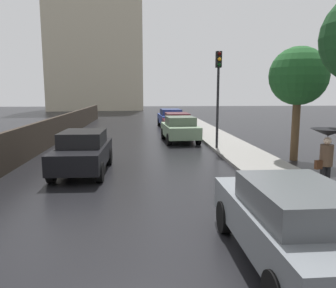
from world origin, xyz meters
TOP-DOWN VIEW (x-y plane):
  - ground at (0.00, 0.00)m, footprint 120.00×120.00m
  - car_blue_near_kerb at (2.85, 20.89)m, footprint 2.01×4.55m
  - car_grey_mid_road at (2.98, -1.12)m, footprint 1.71×4.10m
  - car_black_far_ahead at (-1.56, 5.74)m, footprint 1.77×4.00m
  - car_green_behind_camera at (2.70, 12.87)m, footprint 2.02×3.93m
  - car_maroon_far_lane at (2.92, 16.80)m, footprint 1.84×4.50m
  - pedestrian_with_umbrella_near at (5.48, 2.31)m, footprint 0.90×0.90m
  - traffic_light at (4.19, 9.80)m, footprint 0.26×0.39m
  - street_tree_mid at (6.93, 7.28)m, footprint 2.38×2.38m
  - distant_tower at (-6.81, 48.07)m, footprint 15.02×9.86m

SIDE VIEW (x-z plane):
  - ground at x=0.00m, z-range 0.00..0.00m
  - car_maroon_far_lane at x=2.92m, z-range 0.02..1.45m
  - car_green_behind_camera at x=2.70m, z-range 0.03..1.48m
  - car_grey_mid_road at x=2.98m, z-range 0.04..1.48m
  - car_blue_near_kerb at x=2.85m, z-range 0.03..1.49m
  - car_black_far_ahead at x=-1.56m, z-range 0.03..1.51m
  - pedestrian_with_umbrella_near at x=5.48m, z-range 0.60..2.35m
  - traffic_light at x=4.19m, z-range 1.01..5.61m
  - street_tree_mid at x=6.93m, z-range 1.11..5.79m
  - distant_tower at x=-6.81m, z-range -2.33..27.63m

